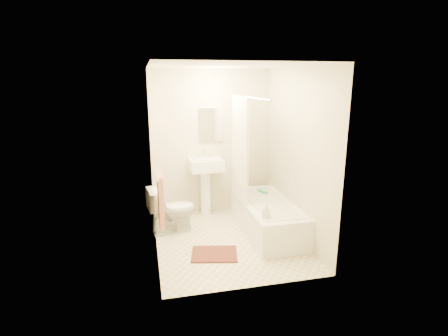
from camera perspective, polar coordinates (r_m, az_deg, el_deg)
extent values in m
plane|color=beige|center=(5.10, 0.65, -11.64)|extent=(2.40, 2.40, 0.00)
plane|color=white|center=(4.59, 0.73, 16.41)|extent=(2.40, 2.40, 0.00)
cube|color=beige|center=(5.85, -2.10, 4.15)|extent=(2.00, 0.02, 2.40)
cube|color=beige|center=(4.57, -11.58, 0.97)|extent=(0.02, 2.40, 2.40)
cube|color=beige|center=(5.03, 11.84, 2.16)|extent=(0.02, 2.40, 2.40)
cube|color=white|center=(5.79, -2.09, 7.04)|extent=(0.40, 0.03, 0.55)
cylinder|color=silver|center=(4.77, 4.00, 11.49)|extent=(0.03, 1.70, 0.03)
cube|color=silver|center=(5.24, 2.58, 3.17)|extent=(0.04, 0.80, 1.55)
cylinder|color=silver|center=(4.36, -10.89, -1.02)|extent=(0.02, 0.60, 0.02)
cube|color=#CC7266|center=(4.45, -10.31, -4.97)|extent=(0.06, 0.45, 0.66)
cylinder|color=white|center=(4.83, -10.50, -4.44)|extent=(0.11, 0.12, 0.12)
imported|color=silver|center=(5.29, -8.55, -6.77)|extent=(0.75, 0.49, 0.69)
cube|color=#552A25|center=(4.71, -1.59, -13.85)|extent=(0.67, 0.56, 0.02)
imported|color=silver|center=(4.64, 6.89, -6.91)|extent=(0.12, 0.12, 0.20)
cube|color=#3AB76F|center=(5.65, 6.27, -3.85)|extent=(0.13, 0.23, 0.04)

